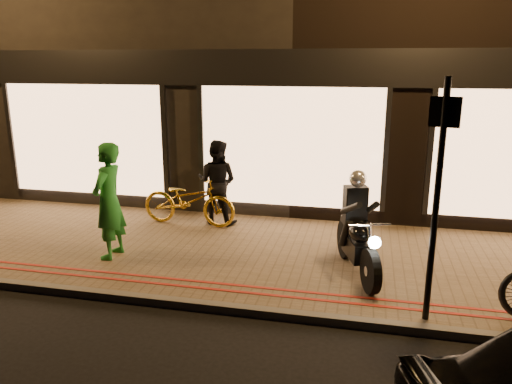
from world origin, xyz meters
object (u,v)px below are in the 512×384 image
at_px(sign_post, 438,191).
at_px(person_green, 109,201).
at_px(bicycle_gold, 189,200).
at_px(motorcycle, 357,235).

relative_size(sign_post, person_green, 1.57).
distance_m(bicycle_gold, person_green, 2.04).
bearing_deg(motorcycle, bicycle_gold, 135.29).
height_order(bicycle_gold, person_green, person_green).
height_order(motorcycle, person_green, person_green).
height_order(sign_post, person_green, sign_post).
xyz_separation_m(bicycle_gold, person_green, (-0.68, -1.86, 0.46)).
bearing_deg(person_green, sign_post, 78.67).
relative_size(sign_post, bicycle_gold, 1.58).
relative_size(motorcycle, sign_post, 0.63).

